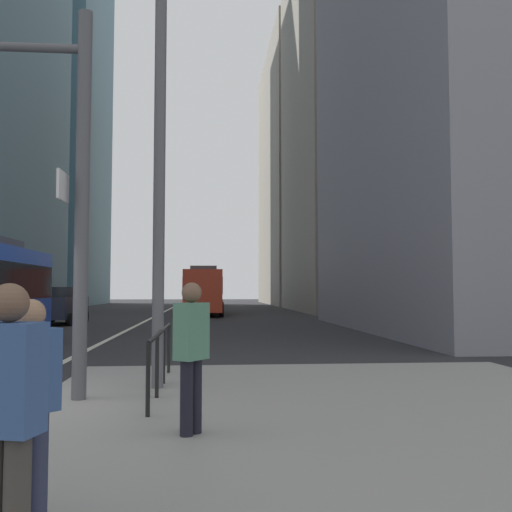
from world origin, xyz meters
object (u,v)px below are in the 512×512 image
Objects in this scene: car_oncoming_mid at (61,305)px; pedestrian_far at (191,349)px; city_bus_red_receding at (205,289)px; pedestrian_waiting at (29,399)px; car_receding_far at (194,297)px; car_oncoming_far at (34,303)px; street_lamp_post at (160,89)px; car_receding_near at (214,297)px; pedestrian_walking at (6,415)px.

car_oncoming_mid is 25.13m from pedestrian_far.
city_bus_red_receding is 37.38m from pedestrian_waiting.
city_bus_red_receding is at bearing -86.39° from car_receding_far.
car_oncoming_far is 28.19m from street_lamp_post.
car_receding_far is 0.98× the size of car_oncoming_far.
city_bus_red_receding is 2.85× the size of car_oncoming_far.
pedestrian_waiting is at bearing -76.27° from car_oncoming_mid.
car_receding_near reaches higher than pedestrian_far.
car_receding_far is at bearing 90.24° from pedestrian_waiting.
car_oncoming_mid is 27.97m from pedestrian_walking.
pedestrian_far is at bearing 65.58° from pedestrian_waiting.
car_oncoming_mid is at bearing 103.73° from pedestrian_waiting.
car_oncoming_far is (-11.34, -29.78, -0.00)m from car_receding_near.
street_lamp_post reaches higher than pedestrian_walking.
city_bus_red_receding is 34.98m from pedestrian_far.
car_receding_near is at bearing 88.44° from street_lamp_post.
pedestrian_far is (0.66, -3.14, -4.17)m from street_lamp_post.
car_oncoming_mid and car_oncoming_far have the same top height.
car_receding_far is (-2.18, -4.31, -0.00)m from car_receding_near.
car_receding_far is 27.07m from car_oncoming_far.
pedestrian_walking is (0.13, -0.83, 0.07)m from pedestrian_waiting.
car_oncoming_mid is at bearing 108.25° from street_lamp_post.
car_receding_far is at bearing 70.23° from car_oncoming_far.
city_bus_red_receding reaches higher than pedestrian_far.
pedestrian_walking is 3.35m from pedestrian_far.
car_oncoming_far is (-9.16, -25.48, 0.00)m from car_receding_far.
car_oncoming_mid is 0.97× the size of car_receding_near.
pedestrian_waiting is 0.94× the size of pedestrian_walking.
pedestrian_waiting is at bearing -73.45° from car_oncoming_far.
car_oncoming_mid and car_receding_near have the same top height.
pedestrian_walking is 0.97× the size of pedestrian_far.
street_lamp_post is (-1.52, -55.86, 4.29)m from car_receding_near.
pedestrian_waiting is (0.24, -57.08, 0.03)m from car_receding_far.
car_receding_far and car_oncoming_far have the same top height.
pedestrian_waiting is 2.62m from pedestrian_far.
street_lamp_post is (9.82, -26.07, 4.29)m from car_oncoming_far.
car_oncoming_far is (-2.95, 5.24, -0.00)m from car_oncoming_mid.
car_receding_near is 2.66× the size of pedestrian_far.
car_receding_near and car_receding_far have the same top height.
car_oncoming_mid is at bearing -124.12° from city_bus_red_receding.
street_lamp_post is 4.62× the size of pedestrian_far.
street_lamp_post reaches higher than car_oncoming_far.
car_receding_far is at bearing 90.36° from pedestrian_walking.
car_receding_near is 4.83m from car_receding_far.
pedestrian_walking is at bearing -106.57° from pedestrian_far.
city_bus_red_receding is 2.63× the size of car_oncoming_mid.
car_oncoming_far is at bearing 110.64° from street_lamp_post.
pedestrian_far is at bearing -78.19° from street_lamp_post.
pedestrian_far is at bearing -88.62° from car_receding_far.
car_receding_near is 2.73× the size of pedestrian_walking.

